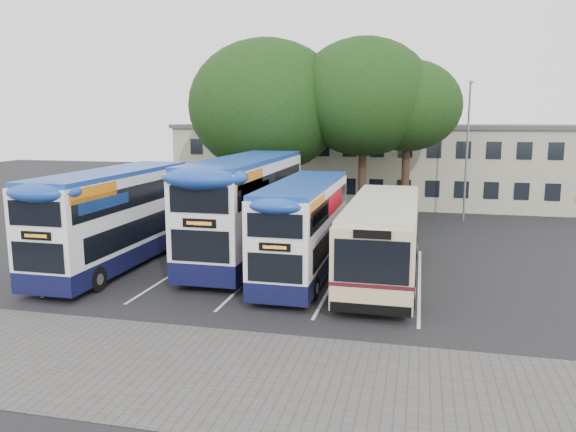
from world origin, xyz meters
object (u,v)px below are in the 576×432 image
(tree_right, at_px, (408,106))
(bus_dd_right, at_px, (304,224))
(tree_left, at_px, (267,106))
(tree_mid, at_px, (364,97))
(bus_single, at_px, (383,234))
(lamp_post, at_px, (467,144))
(bus_dd_left, at_px, (115,214))
(bus_dd_mid, at_px, (247,204))

(tree_right, relative_size, bus_dd_right, 1.05)
(tree_left, distance_m, tree_mid, 6.29)
(tree_left, height_order, tree_mid, tree_left)
(tree_right, bearing_deg, bus_single, -92.32)
(lamp_post, height_order, bus_dd_left, lamp_post)
(bus_dd_mid, distance_m, bus_dd_right, 3.97)
(lamp_post, bearing_deg, bus_dd_right, -116.84)
(bus_dd_mid, height_order, bus_dd_right, bus_dd_mid)
(tree_right, height_order, bus_dd_right, tree_right)
(bus_dd_left, bearing_deg, bus_dd_right, 4.33)
(tree_mid, height_order, bus_dd_mid, tree_mid)
(tree_right, xyz_separation_m, bus_dd_right, (-3.85, -13.37, -5.19))
(bus_single, bearing_deg, tree_right, 87.68)
(tree_left, xyz_separation_m, bus_dd_mid, (1.87, -10.46, -4.76))
(tree_left, bearing_deg, bus_dd_mid, -79.88)
(lamp_post, height_order, bus_dd_right, lamp_post)
(bus_dd_left, height_order, bus_dd_mid, bus_dd_mid)
(bus_dd_right, bearing_deg, bus_dd_mid, 145.80)
(tree_left, height_order, bus_single, tree_left)
(bus_dd_right, bearing_deg, tree_right, 73.95)
(tree_left, bearing_deg, bus_single, -55.30)
(bus_dd_left, xyz_separation_m, bus_dd_mid, (5.31, 2.87, 0.25))
(bus_dd_mid, height_order, bus_single, bus_dd_mid)
(bus_dd_mid, bearing_deg, tree_mid, 67.67)
(tree_left, bearing_deg, lamp_post, 10.90)
(tree_left, relative_size, tree_right, 1.14)
(tree_mid, height_order, tree_right, tree_mid)
(lamp_post, xyz_separation_m, tree_mid, (-6.52, -2.22, 2.91))
(tree_mid, xyz_separation_m, bus_dd_left, (-9.71, -13.56, -5.55))
(lamp_post, height_order, tree_right, tree_right)
(bus_dd_left, height_order, bus_single, bus_dd_left)
(lamp_post, bearing_deg, tree_right, -155.16)
(tree_mid, bearing_deg, bus_dd_mid, -112.33)
(tree_left, bearing_deg, bus_dd_left, -104.51)
(tree_right, relative_size, bus_dd_left, 0.97)
(bus_dd_left, height_order, bus_dd_right, bus_dd_left)
(tree_right, distance_m, bus_dd_left, 19.39)
(lamp_post, distance_m, tree_mid, 7.48)
(tree_left, distance_m, bus_dd_right, 14.63)
(lamp_post, distance_m, tree_left, 13.23)
(bus_dd_right, height_order, bus_single, bus_dd_right)
(tree_left, xyz_separation_m, bus_dd_right, (5.13, -12.67, -5.20))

